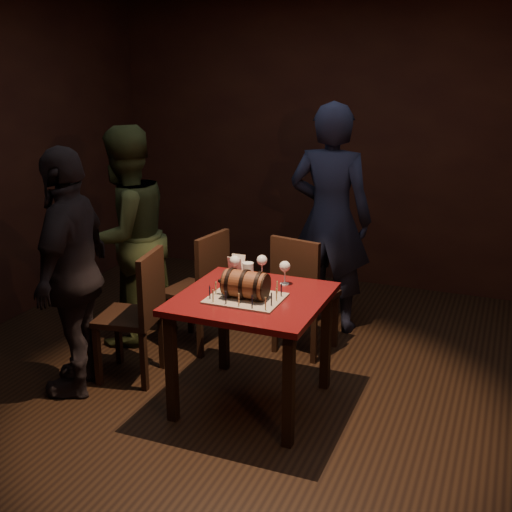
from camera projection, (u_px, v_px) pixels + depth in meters
name	position (u px, v px, depth m)	size (l,w,h in m)	color
room_shell	(261.00, 189.00, 3.94)	(5.04, 5.04, 2.80)	black
pub_table	(252.00, 312.00, 4.04)	(0.90, 0.90, 0.75)	#480C0E
cake_board	(246.00, 298.00, 3.95)	(0.45, 0.35, 0.01)	gray
barrel_cake	(246.00, 284.00, 3.92)	(0.32, 0.19, 0.19)	brown
birthday_candles	(246.00, 291.00, 3.93)	(0.40, 0.30, 0.09)	#DDCE84
wine_glass_left	(235.00, 262.00, 4.29)	(0.07, 0.07, 0.16)	silver
wine_glass_mid	(262.00, 261.00, 4.30)	(0.07, 0.07, 0.16)	silver
wine_glass_right	(285.00, 267.00, 4.18)	(0.07, 0.07, 0.16)	silver
pint_of_ale	(248.00, 274.00, 4.19)	(0.07, 0.07, 0.15)	silver
menu_card	(236.00, 265.00, 4.39)	(0.10, 0.05, 0.13)	white
chair_back	(301.00, 289.00, 4.79)	(0.47, 0.47, 0.93)	black
chair_left_rear	(202.00, 284.00, 4.90)	(0.46, 0.46, 0.93)	black
chair_left_front	(139.00, 309.00, 4.41)	(0.46, 0.46, 0.93)	black
person_back	(330.00, 219.00, 5.17)	(0.68, 0.45, 1.87)	#1A1D34
person_left_rear	(126.00, 237.00, 4.95)	(0.83, 0.65, 1.70)	#343D1E
person_left_front	(73.00, 273.00, 4.19)	(0.97, 0.41, 1.66)	black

